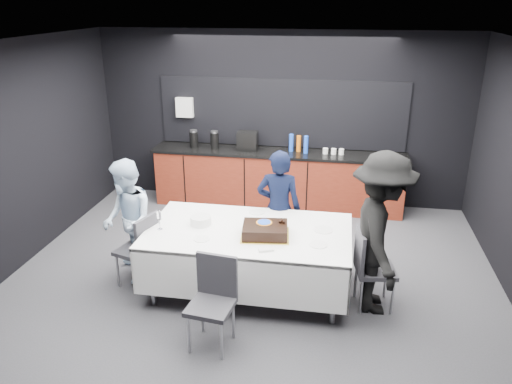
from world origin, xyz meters
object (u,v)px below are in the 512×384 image
chair_right (369,263)px  person_left (128,221)px  chair_left (142,245)px  person_center (279,209)px  person_right (380,234)px  chair_near (213,295)px  cake_assembly (265,230)px  plate_stack (201,220)px  party_table (249,241)px  champagne_flute (159,217)px

chair_right → person_left: 2.85m
chair_left → person_center: bearing=28.5°
person_center → person_right: person_right is taller
person_center → chair_left: bearing=27.7°
chair_left → chair_near: size_ratio=1.00×
person_center → person_right: (1.19, -0.81, 0.14)m
cake_assembly → chair_left: (-1.47, -0.01, -0.31)m
cake_assembly → person_center: size_ratio=0.38×
plate_stack → person_center: 1.05m
person_center → chair_near: bearing=75.2°
cake_assembly → chair_left: 1.50m
party_table → person_right: 1.48m
plate_stack → party_table: bearing=-5.1°
champagne_flute → chair_near: 1.25m
chair_left → person_left: 0.35m
chair_right → party_table: bearing=175.7°
champagne_flute → cake_assembly: bearing=2.0°
chair_near → champagne_flute: bearing=134.8°
person_left → cake_assembly: bearing=54.1°
plate_stack → champagne_flute: bearing=-153.8°
person_left → champagne_flute: bearing=37.3°
cake_assembly → chair_left: bearing=-179.5°
chair_near → plate_stack: bearing=111.4°
chair_right → person_left: (-2.84, 0.13, 0.22)m
champagne_flute → chair_right: bearing=1.4°
chair_left → person_center: person_center is taller
party_table → chair_left: bearing=-174.1°
party_table → person_right: person_right is taller
party_table → chair_left: 1.27m
champagne_flute → person_left: 0.55m
party_table → champagne_flute: 1.06m
plate_stack → person_left: 0.90m
chair_left → person_center: (1.51, 0.82, 0.23)m
cake_assembly → person_left: (-1.69, 0.15, -0.09)m
person_right → chair_near: bearing=113.4°
cake_assembly → plate_stack: 0.80m
party_table → chair_near: chair_near is taller
plate_stack → person_right: bearing=-4.7°
person_center → person_left: 1.86m
party_table → chair_right: chair_right is taller
person_left → person_right: (2.93, -0.15, 0.15)m
plate_stack → chair_left: (-0.68, -0.18, -0.30)m
plate_stack → cake_assembly: bearing=-12.1°
chair_left → person_left: size_ratio=0.61×
person_center → person_left: person_center is taller
cake_assembly → person_right: size_ratio=0.32×
person_left → party_table: bearing=57.9°
party_table → cake_assembly: cake_assembly is taller
person_left → chair_near: bearing=21.0°
cake_assembly → person_left: bearing=174.9°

